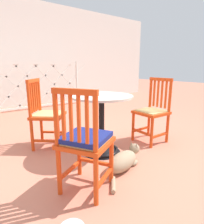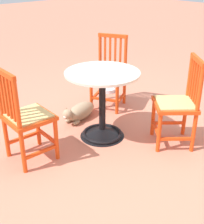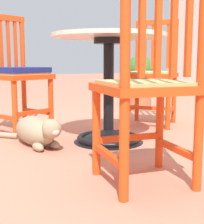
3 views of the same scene
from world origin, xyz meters
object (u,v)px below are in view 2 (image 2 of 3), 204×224
at_px(cafe_table, 102,112).
at_px(orange_chair_facing_out, 26,118).
at_px(tabby_cat, 79,112).
at_px(orange_chair_by_planter, 178,105).
at_px(orange_chair_at_corner, 109,73).
at_px(pet_water_bowl, 109,90).

relative_size(cafe_table, orange_chair_facing_out, 0.83).
bearing_deg(tabby_cat, orange_chair_by_planter, 110.02).
distance_m(orange_chair_at_corner, pet_water_bowl, 0.64).
xyz_separation_m(orange_chair_at_corner, pet_water_bowl, (-0.34, -0.35, -0.42)).
xyz_separation_m(orange_chair_at_corner, orange_chair_facing_out, (1.40, 0.37, -0.01)).
height_order(orange_chair_at_corner, tabby_cat, orange_chair_at_corner).
relative_size(cafe_table, pet_water_bowl, 4.47).
distance_m(tabby_cat, pet_water_bowl, 0.95).
bearing_deg(cafe_table, orange_chair_at_corner, -138.55).
relative_size(orange_chair_by_planter, orange_chair_at_corner, 1.00).
height_order(orange_chair_at_corner, orange_chair_facing_out, same).
height_order(tabby_cat, pet_water_bowl, tabby_cat).
xyz_separation_m(orange_chair_by_planter, tabby_cat, (0.40, -1.09, -0.34)).
bearing_deg(tabby_cat, orange_chair_at_corner, -175.18).
relative_size(orange_chair_facing_out, pet_water_bowl, 5.36).
distance_m(orange_chair_facing_out, pet_water_bowl, 1.92).
height_order(cafe_table, orange_chair_at_corner, orange_chair_at_corner).
bearing_deg(orange_chair_at_corner, orange_chair_by_planter, 83.36).
distance_m(orange_chair_by_planter, pet_water_bowl, 1.60).
bearing_deg(cafe_table, pet_water_bowl, -136.94).
xyz_separation_m(orange_chair_by_planter, orange_chair_facing_out, (1.27, -0.76, 0.00)).
bearing_deg(cafe_table, orange_chair_facing_out, -10.71).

